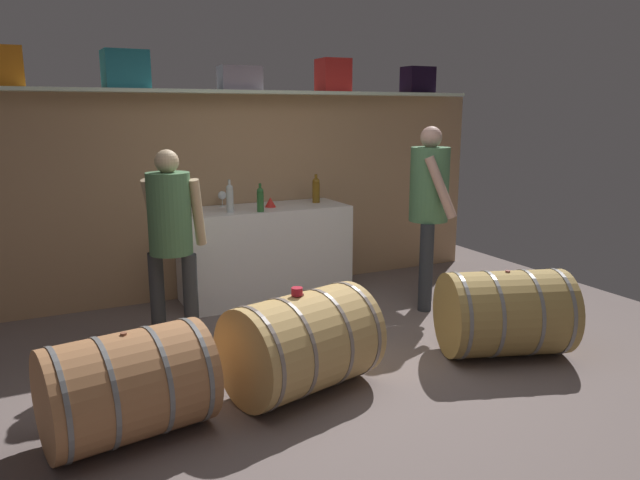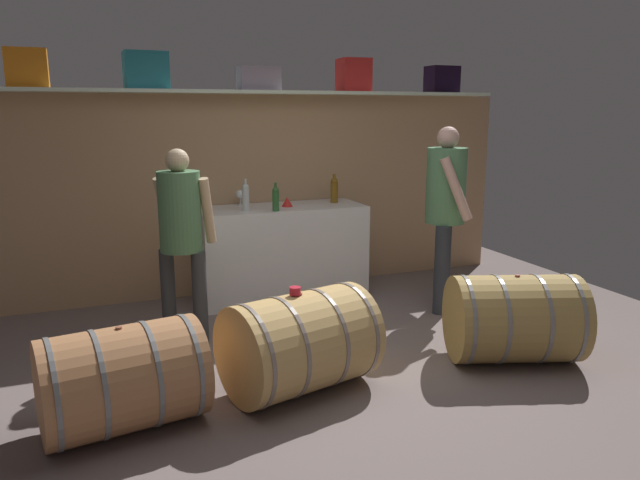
% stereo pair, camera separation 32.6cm
% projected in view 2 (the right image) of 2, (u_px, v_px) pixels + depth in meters
% --- Properties ---
extents(ground_plane, '(6.77, 7.97, 0.02)m').
position_uv_depth(ground_plane, '(320.00, 349.00, 4.75)').
color(ground_plane, '#6E605D').
extents(back_wall_panel, '(5.57, 0.10, 2.00)m').
position_uv_depth(back_wall_panel, '(257.00, 194.00, 6.16)').
color(back_wall_panel, tan).
rests_on(back_wall_panel, ground).
extents(high_shelf_board, '(5.13, 0.40, 0.03)m').
position_uv_depth(high_shelf_board, '(259.00, 92.00, 5.81)').
color(high_shelf_board, silver).
rests_on(high_shelf_board, back_wall_panel).
extents(toolcase_orange, '(0.33, 0.25, 0.32)m').
position_uv_depth(toolcase_orange, '(27.00, 68.00, 5.05)').
color(toolcase_orange, orange).
rests_on(toolcase_orange, high_shelf_board).
extents(toolcase_teal, '(0.39, 0.31, 0.33)m').
position_uv_depth(toolcase_teal, '(146.00, 70.00, 5.40)').
color(toolcase_teal, '#207584').
rests_on(toolcase_teal, high_shelf_board).
extents(toolcase_grey, '(0.40, 0.24, 0.23)m').
position_uv_depth(toolcase_grey, '(259.00, 79.00, 5.78)').
color(toolcase_grey, gray).
rests_on(toolcase_grey, high_shelf_board).
extents(toolcase_red, '(0.31, 0.32, 0.33)m').
position_uv_depth(toolcase_red, '(354.00, 75.00, 6.13)').
color(toolcase_red, red).
rests_on(toolcase_red, high_shelf_board).
extents(toolcase_black, '(0.33, 0.24, 0.28)m').
position_uv_depth(toolcase_black, '(442.00, 79.00, 6.51)').
color(toolcase_black, black).
rests_on(toolcase_black, high_shelf_board).
extents(work_cabinet, '(1.64, 0.64, 0.92)m').
position_uv_depth(work_cabinet, '(282.00, 252.00, 5.98)').
color(work_cabinet, white).
rests_on(work_cabinet, ground).
extents(wine_bottle_amber, '(0.08, 0.08, 0.29)m').
position_uv_depth(wine_bottle_amber, '(334.00, 190.00, 6.10)').
color(wine_bottle_amber, brown).
rests_on(wine_bottle_amber, work_cabinet).
extents(wine_bottle_clear, '(0.07, 0.07, 0.30)m').
position_uv_depth(wine_bottle_clear, '(246.00, 197.00, 5.58)').
color(wine_bottle_clear, '#B7BDBF').
rests_on(wine_bottle_clear, work_cabinet).
extents(wine_bottle_green, '(0.07, 0.07, 0.27)m').
position_uv_depth(wine_bottle_green, '(276.00, 198.00, 5.59)').
color(wine_bottle_green, '#285C2C').
rests_on(wine_bottle_green, work_cabinet).
extents(wine_glass, '(0.08, 0.08, 0.15)m').
position_uv_depth(wine_glass, '(240.00, 195.00, 5.93)').
color(wine_glass, white).
rests_on(wine_glass, work_cabinet).
extents(red_funnel, '(0.11, 0.11, 0.10)m').
position_uv_depth(red_funnel, '(287.00, 202.00, 5.87)').
color(red_funnel, red).
rests_on(red_funnel, work_cabinet).
extents(wine_barrel_near, '(1.09, 0.88, 0.68)m').
position_uv_depth(wine_barrel_near, '(300.00, 342.00, 3.97)').
color(wine_barrel_near, tan).
rests_on(wine_barrel_near, ground).
extents(wine_barrel_far, '(1.09, 0.91, 0.67)m').
position_uv_depth(wine_barrel_far, '(514.00, 318.00, 4.45)').
color(wine_barrel_far, '#A38446').
rests_on(wine_barrel_far, ground).
extents(wine_barrel_flank, '(0.99, 0.76, 0.64)m').
position_uv_depth(wine_barrel_flank, '(123.00, 379.00, 3.48)').
color(wine_barrel_flank, '#A87046').
rests_on(wine_barrel_flank, ground).
extents(tasting_cup, '(0.07, 0.07, 0.05)m').
position_uv_depth(tasting_cup, '(295.00, 291.00, 3.88)').
color(tasting_cup, red).
rests_on(tasting_cup, wine_barrel_near).
extents(winemaker_pouring, '(0.50, 0.55, 1.70)m').
position_uv_depth(winemaker_pouring, '(446.00, 199.00, 5.47)').
color(winemaker_pouring, '#282C34').
rests_on(winemaker_pouring, ground).
extents(visitor_tasting, '(0.49, 0.47, 1.56)m').
position_uv_depth(visitor_tasting, '(181.00, 226.00, 4.68)').
color(visitor_tasting, '#313337').
rests_on(visitor_tasting, ground).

